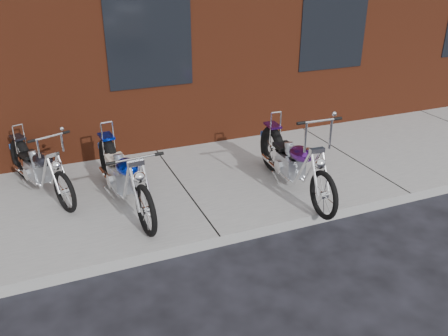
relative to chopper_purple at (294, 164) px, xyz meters
name	(u,v)px	position (x,y,z in m)	size (l,w,h in m)	color
ground	(220,247)	(-1.47, -0.78, -0.56)	(120.00, 120.00, 0.00)	#282832
sidewalk	(183,190)	(-1.47, 0.72, -0.49)	(22.00, 3.00, 0.15)	gray
chopper_purple	(294,164)	(0.00, 0.00, 0.00)	(0.56, 2.29, 1.28)	black
chopper_blue	(124,177)	(-2.36, 0.49, 0.00)	(0.56, 2.30, 1.00)	black
chopper_third	(40,169)	(-3.41, 1.31, -0.04)	(0.83, 1.94, 1.04)	black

